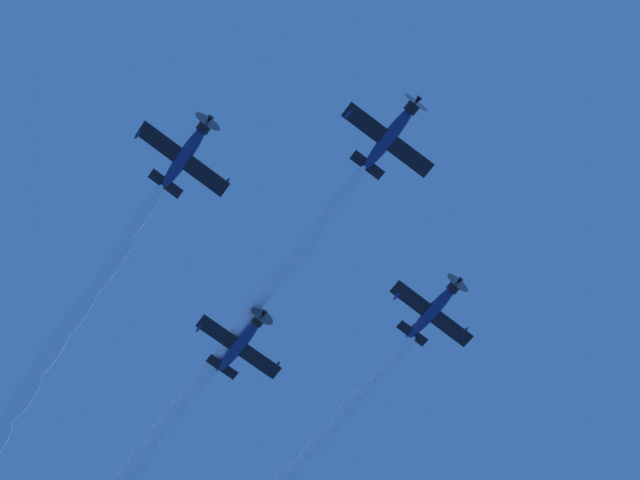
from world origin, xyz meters
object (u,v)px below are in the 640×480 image
at_px(airplane_right_wingman, 186,154).
at_px(airplane_left_wingman, 434,309).
at_px(airplane_slot_tail, 241,342).
at_px(airplane_lead, 391,135).

bearing_deg(airplane_right_wingman, airplane_left_wingman, -37.19).
bearing_deg(airplane_right_wingman, airplane_slot_tail, 4.71).
xyz_separation_m(airplane_left_wingman, airplane_slot_tail, (-2.62, 15.86, -1.70)).
relative_size(airplane_lead, airplane_slot_tail, 1.00).
height_order(airplane_lead, airplane_right_wingman, airplane_lead).
xyz_separation_m(airplane_left_wingman, airplane_right_wingman, (-19.12, 14.51, -0.78)).
height_order(airplane_left_wingman, airplane_right_wingman, airplane_left_wingman).
bearing_deg(airplane_left_wingman, airplane_slot_tail, 99.37).
xyz_separation_m(airplane_right_wingman, airplane_slot_tail, (16.50, 1.36, -0.92)).
distance_m(airplane_lead, airplane_left_wingman, 15.80).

